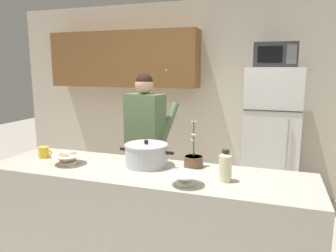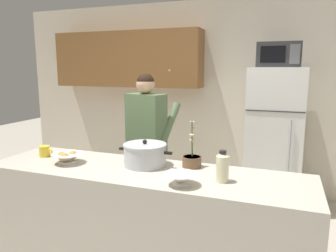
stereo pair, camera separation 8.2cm
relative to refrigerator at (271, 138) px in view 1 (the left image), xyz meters
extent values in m
cube|color=beige|center=(-0.89, 0.45, 0.45)|extent=(6.00, 0.12, 2.60)
cube|color=brown|center=(-2.09, 0.22, 0.97)|extent=(2.21, 0.34, 0.78)
sphere|color=gold|center=(-1.37, 0.05, 0.81)|extent=(0.03, 0.03, 0.03)
cube|color=#BCB7A8|center=(-0.89, -1.85, -0.39)|extent=(2.52, 0.68, 0.92)
cube|color=white|center=(0.00, 0.00, 0.00)|extent=(0.64, 0.64, 1.70)
cube|color=#333333|center=(0.00, -0.32, 0.37)|extent=(0.63, 0.01, 0.01)
cylinder|color=#B2B2B7|center=(0.18, -0.35, -0.09)|extent=(0.02, 0.02, 0.77)
cube|color=#2D2D30|center=(0.00, -0.02, 0.99)|extent=(0.48, 0.36, 0.28)
cube|color=black|center=(-0.06, -0.20, 0.99)|extent=(0.26, 0.01, 0.18)
cube|color=#59595B|center=(0.17, -0.20, 0.99)|extent=(0.11, 0.01, 0.21)
cylinder|color=black|center=(-1.19, -0.99, -0.45)|extent=(0.11, 0.11, 0.80)
cylinder|color=black|center=(-1.33, -0.95, -0.45)|extent=(0.11, 0.11, 0.80)
cube|color=#59724C|center=(-1.26, -0.97, 0.26)|extent=(0.45, 0.31, 0.63)
sphere|color=#D8A884|center=(-1.26, -0.97, 0.67)|extent=(0.19, 0.19, 0.19)
sphere|color=black|center=(-1.26, -0.97, 0.70)|extent=(0.18, 0.18, 0.18)
cylinder|color=#59724C|center=(-1.02, -0.91, 0.24)|extent=(0.18, 0.38, 0.49)
cylinder|color=#59724C|center=(-1.42, -0.80, 0.24)|extent=(0.18, 0.38, 0.49)
cylinder|color=silver|center=(-0.92, -1.73, 0.15)|extent=(0.34, 0.34, 0.16)
cylinder|color=silver|center=(-0.92, -1.73, 0.24)|extent=(0.35, 0.35, 0.02)
sphere|color=black|center=(-0.92, -1.73, 0.26)|extent=(0.04, 0.04, 0.04)
cube|color=black|center=(-1.12, -1.73, 0.19)|extent=(0.06, 0.02, 0.02)
cube|color=black|center=(-0.72, -1.73, 0.19)|extent=(0.06, 0.02, 0.02)
cylinder|color=yellow|center=(-1.86, -1.80, 0.12)|extent=(0.09, 0.09, 0.10)
torus|color=yellow|center=(-1.81, -1.80, 0.12)|extent=(0.06, 0.01, 0.06)
cylinder|color=white|center=(-1.54, -1.90, 0.08)|extent=(0.14, 0.14, 0.02)
cone|color=white|center=(-1.54, -1.90, 0.12)|extent=(0.26, 0.26, 0.06)
sphere|color=tan|center=(-1.58, -1.93, 0.13)|extent=(0.07, 0.07, 0.07)
sphere|color=tan|center=(-1.51, -1.87, 0.13)|extent=(0.07, 0.07, 0.07)
sphere|color=tan|center=(-1.53, -1.95, 0.13)|extent=(0.07, 0.07, 0.07)
cylinder|color=white|center=(-0.51, -2.05, 0.08)|extent=(0.12, 0.12, 0.02)
cone|color=white|center=(-0.51, -2.05, 0.12)|extent=(0.22, 0.22, 0.06)
cylinder|color=beige|center=(-0.27, -1.90, 0.16)|extent=(0.09, 0.09, 0.18)
cone|color=beige|center=(-0.27, -1.90, 0.27)|extent=(0.09, 0.09, 0.03)
cylinder|color=#262626|center=(-0.27, -1.90, 0.28)|extent=(0.05, 0.05, 0.02)
cylinder|color=brown|center=(-0.56, -1.64, 0.11)|extent=(0.15, 0.15, 0.09)
cylinder|color=#38281E|center=(-0.56, -1.64, 0.15)|extent=(0.14, 0.13, 0.01)
cylinder|color=#4C7238|center=(-0.56, -1.64, 0.30)|extent=(0.01, 0.03, 0.29)
ellipsoid|color=#D8A58C|center=(-0.56, -1.64, 0.28)|extent=(0.04, 0.03, 0.02)
ellipsoid|color=#D8A58C|center=(-0.55, -1.66, 0.33)|extent=(0.04, 0.03, 0.02)
ellipsoid|color=#D8A58C|center=(-0.55, -1.63, 0.38)|extent=(0.04, 0.03, 0.02)
ellipsoid|color=#D8A58C|center=(-0.56, -1.64, 0.43)|extent=(0.04, 0.03, 0.02)
camera|label=1|loc=(0.03, -4.01, 0.84)|focal=34.13mm
camera|label=2|loc=(0.11, -3.98, 0.84)|focal=34.13mm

